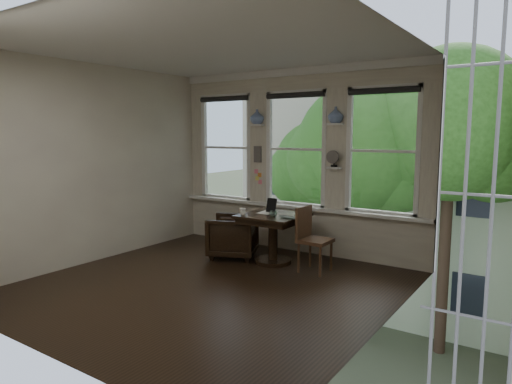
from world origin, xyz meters
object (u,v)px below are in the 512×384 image
Objects in this scene: armchair_left at (232,236)px; mug at (243,211)px; table at (273,239)px; laptop at (287,218)px; side_chair_right at (315,240)px.

mug reaches higher than armchair_left.
table is at bearing 35.57° from mug.
armchair_left is at bearing -173.66° from table.
laptop is (1.05, -0.10, 0.43)m from armchair_left.
laptop reaches higher than table.
table is 0.74m from side_chair_right.
armchair_left is at bearing -172.15° from laptop.
mug is at bearing 37.13° from armchair_left.
table reaches higher than armchair_left.
armchair_left is 1.45m from side_chair_right.
armchair_left is 1.14m from laptop.
mug is at bearing 102.31° from side_chair_right.
laptop is at bearing -27.56° from table.
side_chair_right is 0.51m from laptop.
laptop is 0.72m from mug.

